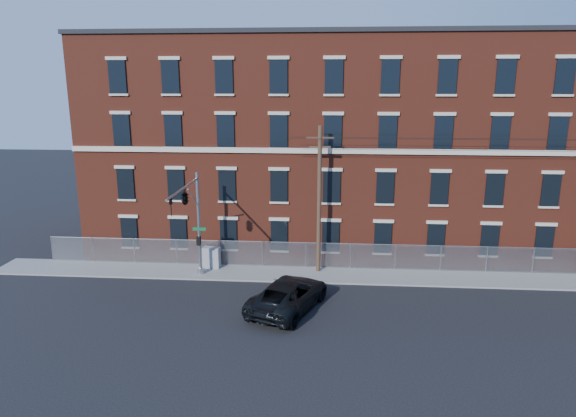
# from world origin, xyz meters

# --- Properties ---
(ground) EXTENTS (140.00, 140.00, 0.00)m
(ground) POSITION_xyz_m (0.00, 0.00, 0.00)
(ground) COLOR black
(ground) RESTS_ON ground
(sidewalk) EXTENTS (65.00, 3.00, 0.12)m
(sidewalk) POSITION_xyz_m (12.00, 5.00, 0.06)
(sidewalk) COLOR gray
(sidewalk) RESTS_ON ground
(mill_building) EXTENTS (55.30, 14.32, 16.30)m
(mill_building) POSITION_xyz_m (12.00, 13.93, 8.15)
(mill_building) COLOR maroon
(mill_building) RESTS_ON ground
(chain_link_fence) EXTENTS (59.06, 0.06, 1.85)m
(chain_link_fence) POSITION_xyz_m (12.00, 6.30, 1.06)
(chain_link_fence) COLOR #A5A8AD
(chain_link_fence) RESTS_ON ground
(traffic_signal_mast) EXTENTS (0.90, 6.75, 7.00)m
(traffic_signal_mast) POSITION_xyz_m (-6.00, 2.18, 5.39)
(traffic_signal_mast) COLOR #9EA0A5
(traffic_signal_mast) RESTS_ON ground
(utility_pole_near) EXTENTS (1.80, 0.28, 10.00)m
(utility_pole_near) POSITION_xyz_m (2.00, 5.60, 5.34)
(utility_pole_near) COLOR #4E3827
(utility_pole_near) RESTS_ON ground
(pickup_truck) EXTENTS (5.05, 6.99, 1.77)m
(pickup_truck) POSITION_xyz_m (0.39, -0.44, 0.88)
(pickup_truck) COLOR black
(pickup_truck) RESTS_ON ground
(utility_cabinet) EXTENTS (1.24, 0.72, 1.48)m
(utility_cabinet) POSITION_xyz_m (-5.51, 5.73, 0.86)
(utility_cabinet) COLOR gray
(utility_cabinet) RESTS_ON sidewalk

